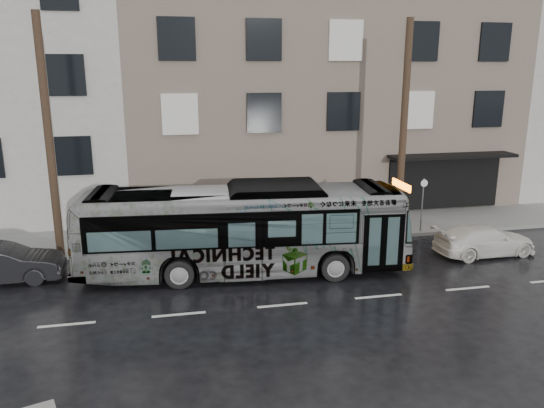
{
  "coord_description": "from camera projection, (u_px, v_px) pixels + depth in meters",
  "views": [
    {
      "loc": [
        -3.42,
        -17.36,
        7.21
      ],
      "look_at": [
        0.7,
        2.5,
        1.97
      ],
      "focal_mm": 35.0,
      "sensor_mm": 36.0,
      "label": 1
    }
  ],
  "objects": [
    {
      "name": "bus",
      "position": [
        244.0,
        229.0,
        18.85
      ],
      "size": [
        11.85,
        3.74,
        3.25
      ],
      "primitive_type": "imported",
      "rotation": [
        0.0,
        0.0,
        1.48
      ],
      "color": "#B2B2B2",
      "rests_on": "ground"
    },
    {
      "name": "ground",
      "position": [
        267.0,
        275.0,
        18.94
      ],
      "size": [
        120.0,
        120.0,
        0.0
      ],
      "primitive_type": "plane",
      "color": "black",
      "rests_on": "ground"
    },
    {
      "name": "white_sedan",
      "position": [
        485.0,
        240.0,
        20.94
      ],
      "size": [
        4.14,
        1.83,
        1.18
      ],
      "primitive_type": "imported",
      "rotation": [
        0.0,
        0.0,
        1.62
      ],
      "color": "white",
      "rests_on": "ground"
    },
    {
      "name": "sign_post",
      "position": [
        422.0,
        205.0,
        23.22
      ],
      "size": [
        0.06,
        0.06,
        2.4
      ],
      "primitive_type": "cylinder",
      "color": "slate",
      "rests_on": "sidewalk"
    },
    {
      "name": "sidewalk",
      "position": [
        246.0,
        233.0,
        23.56
      ],
      "size": [
        90.0,
        3.6,
        0.15
      ],
      "primitive_type": "cube",
      "color": "gray",
      "rests_on": "ground"
    },
    {
      "name": "utility_pole_front",
      "position": [
        403.0,
        130.0,
        22.18
      ],
      "size": [
        0.3,
        0.3,
        9.0
      ],
      "primitive_type": "cylinder",
      "color": "#433121",
      "rests_on": "sidewalk"
    },
    {
      "name": "utility_pole_rear",
      "position": [
        49.0,
        139.0,
        19.43
      ],
      "size": [
        0.3,
        0.3,
        9.0
      ],
      "primitive_type": "cylinder",
      "color": "#433121",
      "rests_on": "sidewalk"
    },
    {
      "name": "building_taupe",
      "position": [
        309.0,
        98.0,
        30.58
      ],
      "size": [
        20.0,
        12.0,
        11.0
      ],
      "primitive_type": "cube",
      "color": "#77695B",
      "rests_on": "ground"
    },
    {
      "name": "dark_sedan",
      "position": [
        0.0,
        264.0,
        18.17
      ],
      "size": [
        4.13,
        1.57,
        1.35
      ],
      "primitive_type": "imported",
      "rotation": [
        0.0,
        0.0,
        1.61
      ],
      "color": "black",
      "rests_on": "ground"
    }
  ]
}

